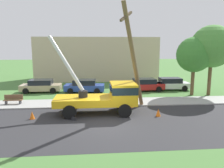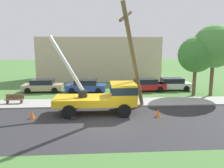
{
  "view_description": "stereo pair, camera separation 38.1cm",
  "coord_description": "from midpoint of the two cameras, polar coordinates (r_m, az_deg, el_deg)",
  "views": [
    {
      "loc": [
        -0.86,
        -13.99,
        5.16
      ],
      "look_at": [
        0.66,
        3.27,
        2.14
      ],
      "focal_mm": 35.24,
      "sensor_mm": 36.0,
      "label": 1
    },
    {
      "loc": [
        -0.48,
        -14.02,
        5.16
      ],
      "look_at": [
        0.66,
        3.27,
        2.14
      ],
      "focal_mm": 35.24,
      "sensor_mm": 36.0,
      "label": 2
    }
  ],
  "objects": [
    {
      "name": "roadside_tree_near",
      "position": [
        24.96,
        25.37,
        8.75
      ],
      "size": [
        4.35,
        4.35,
        7.27
      ],
      "color": "brown",
      "rests_on": "ground"
    },
    {
      "name": "park_bench",
      "position": [
        21.38,
        -23.46,
        -3.64
      ],
      "size": [
        1.6,
        0.45,
        0.9
      ],
      "color": "brown",
      "rests_on": "ground"
    },
    {
      "name": "parked_sedan_blue",
      "position": [
        24.84,
        -6.33,
        -0.5
      ],
      "size": [
        4.54,
        2.27,
        1.42
      ],
      "color": "#263F99",
      "rests_on": "ground"
    },
    {
      "name": "lowrise_building_backdrop",
      "position": [
        34.38,
        -2.96,
        6.59
      ],
      "size": [
        18.0,
        6.0,
        6.4
      ],
      "primitive_type": "cube",
      "color": "#C6B293",
      "rests_on": "ground"
    },
    {
      "name": "traffic_cone_ahead",
      "position": [
        16.73,
        12.49,
        -7.31
      ],
      "size": [
        0.36,
        0.36,
        0.56
      ],
      "primitive_type": "cone",
      "color": "orange",
      "rests_on": "ground"
    },
    {
      "name": "parked_sedan_tan",
      "position": [
        26.05,
        -17.09,
        -0.4
      ],
      "size": [
        4.41,
        2.04,
        1.42
      ],
      "color": "tan",
      "rests_on": "ground"
    },
    {
      "name": "utility_truck",
      "position": [
        16.93,
        -0.88,
        -2.92
      ],
      "size": [
        6.76,
        3.2,
        5.98
      ],
      "color": "gold",
      "rests_on": "ground"
    },
    {
      "name": "traffic_cone_behind",
      "position": [
        16.87,
        -19.41,
        -7.51
      ],
      "size": [
        0.36,
        0.36,
        0.56
      ],
      "primitive_type": "cone",
      "color": "orange",
      "rests_on": "ground"
    },
    {
      "name": "leaning_utility_pole",
      "position": [
        17.13,
        6.22,
        6.72
      ],
      "size": [
        2.64,
        3.69,
        8.31
      ],
      "color": "brown",
      "rests_on": "ground"
    },
    {
      "name": "traffic_cone_curbside",
      "position": [
        18.73,
        5.66,
        -5.27
      ],
      "size": [
        0.36,
        0.36,
        0.56
      ],
      "primitive_type": "cone",
      "color": "orange",
      "rests_on": "ground"
    },
    {
      "name": "roadside_tree_far",
      "position": [
        24.34,
        21.38,
        7.05
      ],
      "size": [
        3.64,
        3.64,
        6.09
      ],
      "color": "brown",
      "rests_on": "ground"
    },
    {
      "name": "parked_sedan_red",
      "position": [
        25.69,
        9.18,
        -0.22
      ],
      "size": [
        4.48,
        2.15,
        1.42
      ],
      "color": "#B21E1E",
      "rests_on": "ground"
    },
    {
      "name": "road_asphalt",
      "position": [
        14.93,
        -0.97,
        -10.31
      ],
      "size": [
        80.0,
        8.14,
        0.01
      ],
      "primitive_type": "cube",
      "color": "#2B2B2D",
      "rests_on": "ground"
    },
    {
      "name": "sidewalk_strip",
      "position": [
        20.17,
        -1.74,
        -4.8
      ],
      "size": [
        80.0,
        2.86,
        0.1
      ],
      "primitive_type": "cube",
      "color": "#9E9E99",
      "rests_on": "ground"
    },
    {
      "name": "parked_sedan_white",
      "position": [
        26.92,
        15.67,
        -0.0
      ],
      "size": [
        4.47,
        2.13,
        1.42
      ],
      "color": "silver",
      "rests_on": "ground"
    },
    {
      "name": "ground_plane",
      "position": [
        26.52,
        -2.24,
        -1.35
      ],
      "size": [
        120.0,
        120.0,
        0.0
      ],
      "primitive_type": "plane",
      "color": "#477538"
    }
  ]
}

